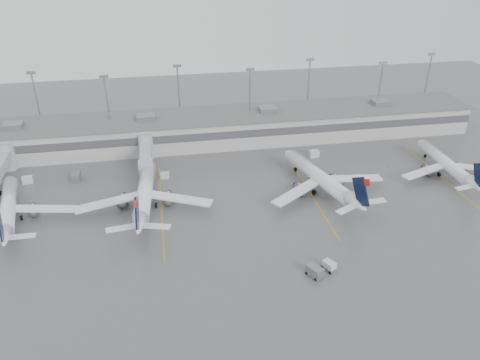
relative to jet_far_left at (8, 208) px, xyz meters
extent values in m
plane|color=#555557|center=(49.38, -23.77, -3.09)|extent=(260.00, 260.00, 0.00)
cube|color=#A9A9A4|center=(49.38, 34.23, 0.91)|extent=(150.00, 16.00, 8.00)
cube|color=#47474C|center=(49.38, 26.18, 1.91)|extent=(150.00, 0.15, 2.20)
cube|color=#606060|center=(49.38, 34.23, 4.96)|extent=(152.00, 17.00, 0.30)
cube|color=slate|center=(-5.62, 34.23, 5.71)|extent=(5.00, 4.00, 1.30)
cube|color=slate|center=(99.38, 34.23, 5.71)|extent=(5.00, 4.00, 1.30)
cylinder|color=gray|center=(-0.62, 43.73, 6.91)|extent=(0.44, 0.44, 20.00)
cube|color=slate|center=(-0.62, 43.73, 17.11)|extent=(2.40, 0.50, 0.80)
cylinder|color=gray|center=(19.38, 36.23, 6.91)|extent=(0.44, 0.44, 20.00)
cube|color=slate|center=(19.38, 36.23, 17.11)|extent=(2.40, 0.50, 0.80)
cylinder|color=gray|center=(39.38, 43.73, 6.91)|extent=(0.44, 0.44, 20.00)
cube|color=slate|center=(39.38, 43.73, 17.11)|extent=(2.40, 0.50, 0.80)
cylinder|color=gray|center=(59.38, 36.23, 6.91)|extent=(0.44, 0.44, 20.00)
cube|color=slate|center=(59.38, 36.23, 17.11)|extent=(2.40, 0.50, 0.80)
cylinder|color=gray|center=(79.38, 43.73, 6.91)|extent=(0.44, 0.44, 20.00)
cube|color=slate|center=(79.38, 43.73, 17.11)|extent=(2.40, 0.50, 0.80)
cylinder|color=gray|center=(99.38, 36.23, 6.91)|extent=(0.44, 0.44, 20.00)
cube|color=slate|center=(99.38, 36.23, 17.11)|extent=(2.40, 0.50, 0.80)
cylinder|color=gray|center=(119.38, 43.73, 6.91)|extent=(0.44, 0.44, 20.00)
cube|color=slate|center=(119.38, 43.73, 17.11)|extent=(2.40, 0.50, 0.80)
cylinder|color=#A3A6A9|center=(-6.12, 26.23, 0.41)|extent=(4.00, 4.00, 7.00)
cube|color=#A3A6A9|center=(-6.12, 19.73, 1.21)|extent=(2.80, 13.00, 2.60)
cylinder|color=#A3A6A9|center=(28.88, 26.23, 0.41)|extent=(4.00, 4.00, 7.00)
cube|color=#A3A6A9|center=(28.88, 19.73, 1.21)|extent=(2.80, 13.00, 2.60)
cube|color=#A3A6A9|center=(28.88, 12.23, 1.21)|extent=(3.40, 2.40, 3.00)
cylinder|color=gray|center=(28.88, 12.23, -1.69)|extent=(0.70, 0.70, 2.80)
cube|color=black|center=(28.88, 12.23, -2.74)|extent=(2.20, 1.20, 0.70)
cube|color=#C39E0B|center=(31.88, 0.23, -3.09)|extent=(0.25, 40.00, 0.01)
cube|color=#C39E0B|center=(66.88, 0.23, -3.09)|extent=(0.25, 40.00, 0.01)
cube|color=#C39E0B|center=(101.88, 0.23, -3.09)|extent=(0.25, 40.00, 0.01)
cylinder|color=white|center=(-0.28, 1.46, -0.06)|extent=(7.18, 22.41, 3.03)
cone|color=white|center=(-2.65, 13.77, -0.06)|extent=(3.51, 3.35, 3.03)
cone|color=white|center=(2.26, -11.74, 0.34)|extent=(3.93, 5.54, 3.03)
cube|color=white|center=(7.20, 0.02, -0.87)|extent=(13.36, 4.23, 0.35)
cube|color=black|center=(2.35, -12.24, 3.27)|extent=(1.37, 5.65, 6.61)
cylinder|color=black|center=(-2.00, 10.39, -2.64)|extent=(0.52, 0.96, 0.91)
cylinder|color=black|center=(-1.98, -0.93, -2.54)|extent=(0.66, 1.18, 1.11)
cylinder|color=black|center=(2.19, -0.13, -2.54)|extent=(0.66, 1.18, 1.11)
cylinder|color=white|center=(28.63, 2.38, 0.25)|extent=(5.24, 24.71, 3.34)
cone|color=white|center=(29.70, 16.16, 0.25)|extent=(3.58, 3.37, 3.34)
cone|color=white|center=(27.48, -12.40, 0.70)|extent=(3.77, 5.82, 3.34)
cube|color=white|center=(20.60, -0.13, -0.64)|extent=(14.77, 6.21, 0.39)
cube|color=white|center=(36.17, -1.34, -0.64)|extent=(14.50, 8.21, 0.39)
cube|color=black|center=(27.43, -12.96, 3.93)|extent=(0.82, 6.29, 7.29)
cube|color=#B51A0D|center=(27.32, -14.40, 6.83)|extent=(0.51, 2.27, 2.12)
cylinder|color=black|center=(29.41, 12.39, -2.59)|extent=(0.47, 1.03, 1.00)
cylinder|color=black|center=(26.12, 0.34, -2.48)|extent=(0.60, 1.26, 1.23)
cylinder|color=black|center=(30.79, -0.02, -2.48)|extent=(0.60, 1.26, 1.23)
cylinder|color=white|center=(69.16, 1.88, 0.23)|extent=(9.62, 24.38, 3.32)
cone|color=white|center=(65.54, 15.13, 0.23)|extent=(4.02, 3.87, 3.32)
cone|color=white|center=(73.04, -12.33, 0.67)|extent=(4.66, 6.22, 3.32)
cube|color=white|center=(62.50, -3.15, -0.66)|extent=(13.62, 10.31, 0.39)
cube|color=white|center=(77.46, 0.93, -0.66)|extent=(14.52, 3.56, 0.39)
cube|color=black|center=(73.18, -12.86, 3.88)|extent=(1.96, 6.10, 7.25)
cube|color=#B51A0D|center=(73.56, -14.25, 6.76)|extent=(0.91, 2.25, 2.10)
cylinder|color=black|center=(66.53, 11.50, -2.60)|extent=(0.64, 1.06, 1.00)
cylinder|color=black|center=(67.50, -0.87, -2.48)|extent=(0.80, 1.31, 1.22)
cylinder|color=black|center=(71.99, 0.36, -2.48)|extent=(0.80, 1.31, 1.22)
cylinder|color=white|center=(103.53, 4.27, -0.16)|extent=(3.38, 21.56, 2.93)
cone|color=white|center=(103.78, 16.39, -0.16)|extent=(2.99, 2.80, 2.93)
cone|color=white|center=(103.26, -8.72, 0.23)|extent=(3.03, 4.95, 2.93)
cube|color=white|center=(96.63, 1.68, -0.94)|extent=(12.90, 6.11, 0.34)
cube|color=white|center=(110.31, 1.39, -0.94)|extent=(12.83, 6.58, 0.34)
cube|color=black|center=(103.25, -9.21, 3.06)|extent=(0.41, 5.51, 6.39)
cylinder|color=black|center=(103.71, 13.07, -2.65)|extent=(0.36, 0.89, 0.88)
cylinder|color=black|center=(101.43, 2.36, -2.56)|extent=(0.46, 1.08, 1.08)
cylinder|color=black|center=(105.54, 2.27, -2.56)|extent=(0.46, 1.08, 1.08)
cube|color=silver|center=(61.58, -27.62, -2.22)|extent=(2.39, 2.75, 1.75)
cube|color=slate|center=(61.58, -27.62, -2.75)|extent=(2.75, 3.19, 0.68)
cylinder|color=black|center=(60.44, -27.13, -2.82)|extent=(0.45, 0.58, 0.55)
cylinder|color=black|center=(61.81, -26.39, -2.82)|extent=(0.45, 0.58, 0.55)
cylinder|color=black|center=(61.36, -28.85, -2.82)|extent=(0.45, 0.58, 0.55)
cylinder|color=black|center=(62.73, -28.11, -2.82)|extent=(0.45, 0.58, 0.55)
cube|color=slate|center=(58.38, -28.82, -2.03)|extent=(3.06, 3.62, 1.91)
cylinder|color=black|center=(57.16, -28.20, -2.78)|extent=(0.51, 0.67, 0.63)
cylinder|color=black|center=(59.61, -29.44, -2.78)|extent=(0.51, 0.67, 0.63)
cube|color=silver|center=(-0.02, 17.10, -2.24)|extent=(2.63, 1.94, 1.71)
cube|color=silver|center=(33.25, 13.67, -2.34)|extent=(2.24, 1.60, 1.50)
cube|color=silver|center=(73.97, 18.90, -2.18)|extent=(2.65, 1.83, 1.82)
cube|color=slate|center=(11.55, 16.58, -2.09)|extent=(2.11, 3.26, 2.00)
cone|color=#FF5805|center=(36.91, 10.80, -2.79)|extent=(0.38, 0.38, 0.61)
cone|color=#FF5805|center=(63.31, 14.44, -2.72)|extent=(0.47, 0.47, 0.75)
cone|color=#FF5805|center=(91.22, 9.69, -2.75)|extent=(0.43, 0.43, 0.69)
camera|label=1|loc=(33.48, -91.34, 52.49)|focal=35.00mm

